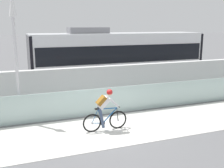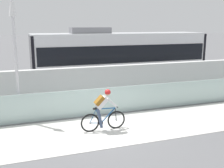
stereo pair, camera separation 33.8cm
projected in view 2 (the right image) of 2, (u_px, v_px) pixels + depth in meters
The scene contains 9 objects.
ground_plane at pixel (104, 130), 10.49m from camera, with size 200.00×200.00×0.00m, color slate.
bike_path_deck at pixel (104, 130), 10.49m from camera, with size 32.00×3.20×0.01m, color silver.
glass_parapet at pixel (92, 102), 12.06m from camera, with size 32.00×0.05×1.21m, color #ADC6C1.
concrete_barrier_wall at pixel (82, 86), 13.65m from camera, with size 32.00×0.36×1.91m, color silver.
tram_rail_near at pixel (73, 93), 16.15m from camera, with size 32.00×0.08×0.01m, color #595654.
tram_rail_far at pixel (69, 88), 17.47m from camera, with size 32.00×0.08×0.01m, color #595654.
tram at pixel (120, 58), 17.44m from camera, with size 11.06×2.54×3.81m.
cyclist_on_bike at pixel (103, 110), 10.30m from camera, with size 1.77×0.58×1.61m.
lamp_post_antenna at pixel (15, 42), 10.79m from camera, with size 0.28×0.28×5.20m.
Camera 2 is at (-2.94, -9.41, 4.00)m, focal length 43.62 mm.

